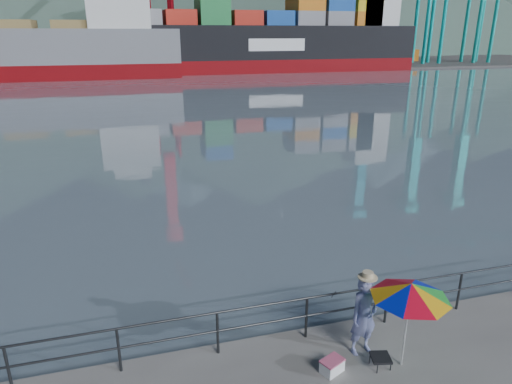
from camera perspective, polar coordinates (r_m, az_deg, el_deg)
harbor_water at (r=136.45m, az=-15.41°, el=15.94°), size 500.00×280.00×0.00m
far_dock at (r=100.26m, az=-9.01°, el=15.39°), size 200.00×40.00×0.40m
guardrail at (r=10.24m, az=0.90°, el=-16.21°), size 22.00×0.06×1.03m
container_stacks at (r=106.38m, az=3.94°, el=16.92°), size 58.00×8.40×7.80m
fisherman at (r=10.11m, az=13.36°, el=-14.82°), size 0.70×0.50×1.77m
beach_umbrella at (r=9.52m, az=18.77°, el=-11.62°), size 1.65×1.65×1.91m
folding_stool at (r=10.24m, az=15.27°, el=-19.74°), size 0.46×0.46×0.25m
cooler_bag at (r=9.93m, az=9.48°, el=-20.71°), size 0.53×0.45×0.26m
fishing_rod at (r=11.14m, az=9.36°, el=-16.52°), size 0.80×1.75×1.34m
bulk_carrier at (r=78.41m, az=-26.56°, el=15.71°), size 47.82×8.28×14.50m
container_ship at (r=86.28m, az=2.76°, el=18.91°), size 53.46×8.91×18.10m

